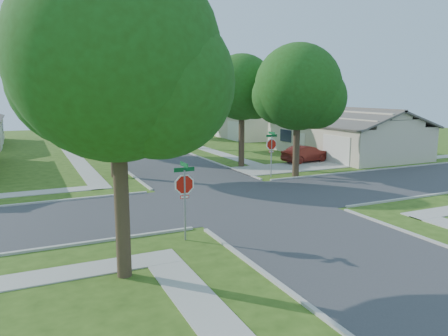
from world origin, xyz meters
name	(u,v)px	position (x,y,z in m)	size (l,w,h in m)	color
ground	(240,200)	(0.00, 0.00, 0.00)	(100.00, 100.00, 0.00)	#2E4B14
road_ns	(240,200)	(0.00, 0.00, 0.00)	(7.00, 100.00, 0.02)	#333335
sidewalk_ne	(183,142)	(6.10, 26.00, 0.02)	(1.20, 40.00, 0.04)	#9E9B91
sidewalk_nw	(67,148)	(-6.10, 26.00, 0.02)	(1.20, 40.00, 0.04)	#9E9B91
driveway	(291,167)	(7.90, 7.10, 0.03)	(8.80, 3.60, 0.05)	#9E9B91
stop_sign_sw	(185,188)	(-4.70, -4.70, 2.03)	(1.05, 0.80, 2.98)	gray
stop_sign_ne	(271,146)	(4.70, 4.70, 2.03)	(1.05, 0.80, 2.98)	gray
tree_e_near	(242,90)	(4.75, 9.01, 5.64)	(4.97, 4.80, 8.28)	#38281C
tree_e_mid	(186,84)	(4.76, 21.01, 6.25)	(5.59, 5.40, 9.21)	#38281C
tree_e_far	(150,88)	(4.75, 34.01, 5.98)	(5.17, 5.00, 8.72)	#38281C
tree_w_near	(111,83)	(-4.64, 9.01, 6.12)	(5.38, 5.20, 8.97)	#38281C
tree_w_mid	(85,81)	(-4.64, 21.01, 6.49)	(5.80, 5.60, 9.56)	#38281C
tree_w_far	(70,92)	(-4.65, 34.01, 5.51)	(4.76, 4.60, 8.04)	#38281C
tree_sw_corner	(118,66)	(-7.44, -6.99, 6.26)	(6.21, 6.00, 9.55)	#38281C
tree_ne_corner	(299,91)	(6.36, 4.21, 5.59)	(5.80, 5.60, 8.66)	#38281C
house_ne_near	(344,137)	(15.99, 11.00, 1.52)	(8.42, 13.60, 4.23)	#BBAD94
house_ne_far	(249,124)	(15.99, 29.00, 1.52)	(8.42, 13.60, 4.23)	#BBAD94
car_driveway	(306,154)	(10.33, 8.70, 0.67)	(1.42, 4.08, 1.34)	#501510
car_curb_east	(133,135)	(1.20, 28.80, 0.79)	(1.86, 4.62, 1.57)	black
car_curb_west	(85,133)	(-3.06, 35.79, 0.60)	(1.69, 4.16, 1.21)	black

